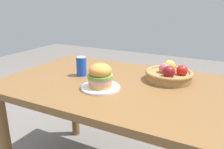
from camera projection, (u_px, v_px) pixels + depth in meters
The scene contains 5 objects.
dining_table at pixel (117, 98), 1.41m from camera, with size 1.40×0.90×0.75m.
plate at pixel (100, 87), 1.29m from camera, with size 0.22×0.22×0.01m, color white.
sandwich at pixel (100, 75), 1.26m from camera, with size 0.14×0.14×0.13m.
soda_can at pixel (81, 66), 1.49m from camera, with size 0.07×0.07×0.13m.
fruit_basket at pixel (169, 74), 1.40m from camera, with size 0.29×0.29×0.11m.
Camera 1 is at (0.57, -1.17, 1.23)m, focal length 36.53 mm.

